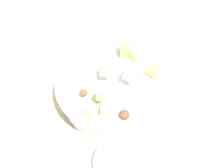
{
  "coord_description": "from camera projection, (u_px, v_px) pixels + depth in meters",
  "views": [
    {
      "loc": [
        0.34,
        -0.01,
        0.51
      ],
      "look_at": [
        0.0,
        0.01,
        0.06
      ],
      "focal_mm": 39.61,
      "sensor_mm": 36.0,
      "label": 1
    }
  ],
  "objects": [
    {
      "name": "placemat",
      "position": [
        106.0,
        97.0,
        0.61
      ],
      "size": [
        0.5,
        0.32,
        0.01
      ],
      "primitive_type": "cube",
      "color": "#BCB299",
      "rests_on": "ground_plane"
    },
    {
      "name": "ground_plane",
      "position": [
        106.0,
        98.0,
        0.62
      ],
      "size": [
        2.4,
        2.4,
        0.0
      ],
      "primitive_type": "plane",
      "color": "silver"
    },
    {
      "name": "salad_bowl",
      "position": [
        112.0,
        86.0,
        0.58
      ],
      "size": [
        0.26,
        0.26,
        0.11
      ],
      "color": "white",
      "rests_on": "placemat"
    }
  ]
}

